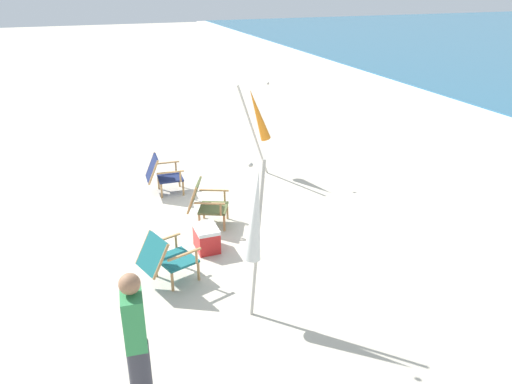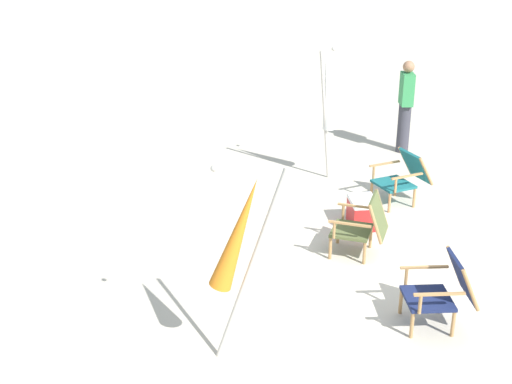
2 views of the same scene
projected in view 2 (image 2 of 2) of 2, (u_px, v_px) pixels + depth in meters
ground_plane at (403, 263)px, 8.89m from camera, size 80.00×80.00×0.00m
beach_chair_back_left at (364, 224)px, 8.92m from camera, size 0.80×0.85×0.82m
beach_chair_mid_center at (404, 176)px, 10.48m from camera, size 0.79×0.91×0.78m
beach_chair_back_right at (444, 289)px, 7.46m from camera, size 0.62×0.74×0.80m
umbrella_furled_orange at (239, 236)px, 6.60m from camera, size 0.26×0.75×2.03m
umbrella_furled_white at (328, 95)px, 10.99m from camera, size 0.36×0.41×2.12m
person_near_chairs at (405, 106)px, 12.40m from camera, size 0.36×0.23×1.63m
cooler_box at (362, 212)px, 9.82m from camera, size 0.49×0.35×0.40m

